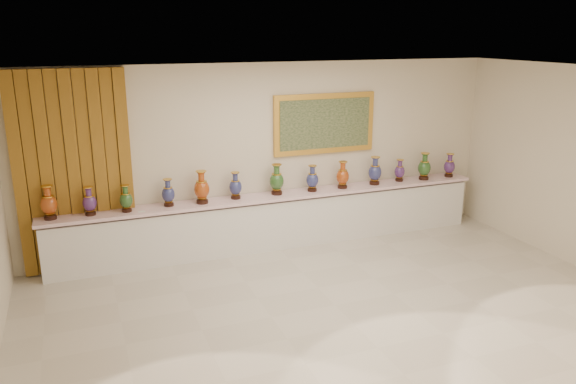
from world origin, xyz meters
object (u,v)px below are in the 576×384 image
Objects in this scene: vase_0 at (49,204)px; vase_2 at (126,200)px; counter at (276,221)px; vase_1 at (90,202)px.

vase_2 is (1.05, -0.04, -0.04)m from vase_0.
counter is at bearing 1.38° from vase_2.
vase_0 is 1.16× the size of vase_1.
vase_2 is (0.51, -0.03, -0.01)m from vase_1.
counter is 14.76× the size of vase_0.
vase_1 is 1.04× the size of vase_2.
vase_0 is 1.21× the size of vase_2.
vase_0 is 1.05m from vase_2.
vase_0 is (-3.41, -0.02, 0.68)m from counter.
counter is 2.45m from vase_2.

